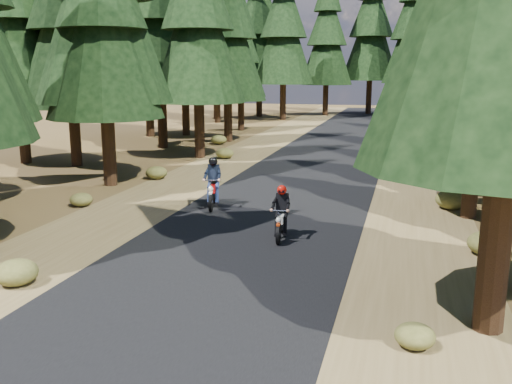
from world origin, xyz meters
TOP-DOWN VIEW (x-y plane):
  - ground at (0.00, 0.00)m, footprint 120.00×120.00m
  - road at (0.00, 5.00)m, footprint 6.00×100.00m
  - shoulder_l at (-4.60, 5.00)m, footprint 3.20×100.00m
  - shoulder_r at (4.60, 5.00)m, footprint 3.20×100.00m
  - pine_forest at (-0.02, 21.05)m, footprint 34.59×55.08m
  - understory_shrubs at (1.29, 7.73)m, footprint 14.35×30.39m
  - rider_lead at (0.90, 0.75)m, footprint 0.64×1.67m
  - rider_follow at (-2.07, 3.67)m, footprint 0.96×1.96m

SIDE VIEW (x-z plane):
  - ground at x=0.00m, z-range 0.00..0.00m
  - shoulder_l at x=-4.60m, z-range 0.00..0.01m
  - shoulder_r at x=4.60m, z-range 0.00..0.01m
  - road at x=0.00m, z-range 0.00..0.01m
  - understory_shrubs at x=1.29m, z-range -0.06..0.63m
  - rider_lead at x=0.90m, z-range -0.24..1.22m
  - rider_follow at x=-2.07m, z-range -0.27..1.40m
  - pine_forest at x=-0.02m, z-range -0.27..16.05m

